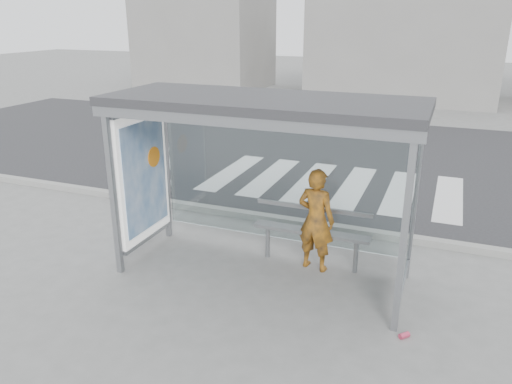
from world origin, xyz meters
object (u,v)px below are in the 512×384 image
bus_shelter (239,141)px  soda_can (404,335)px  bench (311,231)px  person (316,220)px

bus_shelter → soda_can: (2.50, -0.89, -1.95)m
bus_shelter → bench: 1.80m
person → bus_shelter: bearing=32.2°
bus_shelter → soda_can: bearing=-19.6°
person → bench: size_ratio=0.88×
person → bench: bearing=-38.3°
person → soda_can: size_ratio=12.28×
soda_can → bus_shelter: bearing=160.4°
soda_can → person: bearing=138.2°
person → soda_can: (1.47, -1.31, -0.75)m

